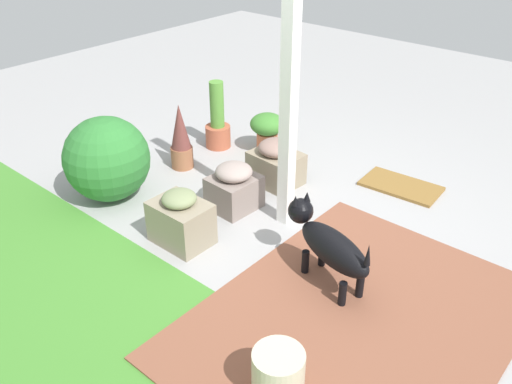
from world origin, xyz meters
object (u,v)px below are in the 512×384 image
object	(u,v)px
stone_planter_mid	(181,220)
terracotta_pot_broad	(267,129)
terracotta_pot_tall	(218,124)
dog	(329,244)
porch_pillar	(290,77)
stone_planter_near	(234,187)
round_shrub	(107,159)
doormat	(401,186)
terracotta_pot_spiky	(181,138)
ceramic_urn	(278,376)
stone_planter_nearest	(276,163)

from	to	relation	value
stone_planter_mid	terracotta_pot_broad	bearing A→B (deg)	-72.59
stone_planter_mid	terracotta_pot_tall	size ratio (longest dim) A/B	0.64
terracotta_pot_broad	dog	size ratio (longest dim) A/B	0.51
porch_pillar	stone_planter_mid	size ratio (longest dim) A/B	5.45
dog	terracotta_pot_tall	bearing A→B (deg)	-27.34
terracotta_pot_broad	dog	world-z (taller)	dog
dog	stone_planter_near	bearing A→B (deg)	-14.91
stone_planter_mid	terracotta_pot_broad	world-z (taller)	stone_planter_mid
stone_planter_near	terracotta_pot_broad	size ratio (longest dim) A/B	1.02
stone_planter_mid	round_shrub	size ratio (longest dim) A/B	0.61
terracotta_pot_tall	doormat	size ratio (longest dim) A/B	1.02
stone_planter_mid	doormat	size ratio (longest dim) A/B	0.65
terracotta_pot_spiky	terracotta_pot_broad	distance (m)	0.94
terracotta_pot_spiky	terracotta_pot_broad	world-z (taller)	terracotta_pot_spiky
dog	terracotta_pot_spiky	bearing A→B (deg)	-14.41
round_shrub	ceramic_urn	size ratio (longest dim) A/B	2.31
stone_planter_near	stone_planter_mid	bearing A→B (deg)	93.08
terracotta_pot_spiky	dog	world-z (taller)	terracotta_pot_spiky
terracotta_pot_spiky	ceramic_urn	bearing A→B (deg)	147.75
stone_planter_nearest	round_shrub	xyz separation A→B (m)	(0.98, 1.18, 0.18)
round_shrub	terracotta_pot_spiky	size ratio (longest dim) A/B	1.14
stone_planter_nearest	ceramic_urn	bearing A→B (deg)	129.05
porch_pillar	round_shrub	xyz separation A→B (m)	(1.46, 0.72, -0.88)
terracotta_pot_tall	ceramic_urn	size ratio (longest dim) A/B	2.20
stone_planter_near	terracotta_pot_spiky	world-z (taller)	terracotta_pot_spiky
terracotta_pot_broad	doormat	distance (m)	1.50
stone_planter_mid	porch_pillar	bearing A→B (deg)	-119.37
stone_planter_near	terracotta_pot_spiky	xyz separation A→B (m)	(0.92, -0.23, 0.12)
porch_pillar	terracotta_pot_tall	bearing A→B (deg)	-25.21
round_shrub	terracotta_pot_spiky	distance (m)	0.83
porch_pillar	terracotta_pot_tall	xyz separation A→B (m)	(1.46, -0.69, -1.01)
stone_planter_near	terracotta_pot_tall	size ratio (longest dim) A/B	0.59
dog	porch_pillar	bearing A→B (deg)	-31.44
round_shrub	doormat	xyz separation A→B (m)	(-1.95, -1.88, -0.37)
ceramic_urn	stone_planter_nearest	bearing A→B (deg)	-50.95
terracotta_pot_tall	dog	distance (m)	2.45
stone_planter_mid	terracotta_pot_broad	xyz separation A→B (m)	(0.54, -1.73, 0.05)
stone_planter_nearest	doormat	xyz separation A→B (m)	(-0.97, -0.69, -0.19)
terracotta_pot_spiky	dog	xyz separation A→B (m)	(-2.12, 0.54, 0.01)
porch_pillar	stone_planter_mid	distance (m)	1.39
porch_pillar	dog	size ratio (longest dim) A/B	3.07
porch_pillar	ceramic_urn	distance (m)	2.13
terracotta_pot_broad	ceramic_urn	world-z (taller)	terracotta_pot_broad
terracotta_pot_spiky	round_shrub	bearing A→B (deg)	85.65
terracotta_pot_spiky	stone_planter_near	bearing A→B (deg)	166.24
terracotta_pot_spiky	doormat	size ratio (longest dim) A/B	0.94
stone_planter_mid	round_shrub	xyz separation A→B (m)	(1.02, -0.07, 0.17)
stone_planter_nearest	round_shrub	size ratio (longest dim) A/B	0.63
doormat	terracotta_pot_spiky	bearing A→B (deg)	29.28
stone_planter_near	terracotta_pot_spiky	bearing A→B (deg)	-13.76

